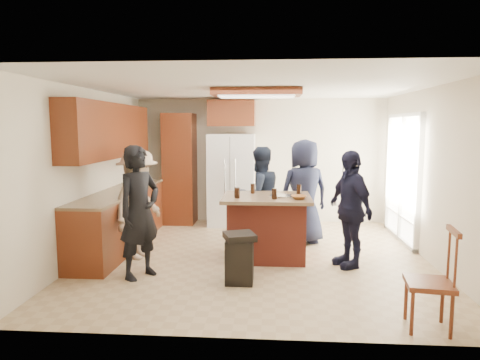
# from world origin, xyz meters

# --- Properties ---
(person_front_left) EXTENTS (0.72, 0.77, 1.71)m
(person_front_left) POSITION_xyz_m (-1.46, -0.95, 0.85)
(person_front_left) COLOR black
(person_front_left) RESTS_ON ground
(person_behind_left) EXTENTS (0.92, 0.84, 1.62)m
(person_behind_left) POSITION_xyz_m (0.03, 0.75, 0.81)
(person_behind_left) COLOR #1C2438
(person_behind_left) RESTS_ON ground
(person_behind_right) EXTENTS (0.99, 0.82, 1.74)m
(person_behind_right) POSITION_xyz_m (0.77, 0.83, 0.87)
(person_behind_right) COLOR #181C31
(person_behind_right) RESTS_ON ground
(person_side_right) EXTENTS (0.80, 1.06, 1.62)m
(person_side_right) POSITION_xyz_m (1.31, -0.32, 0.81)
(person_side_right) COLOR black
(person_side_right) RESTS_ON ground
(person_counter) EXTENTS (0.74, 1.14, 1.62)m
(person_counter) POSITION_xyz_m (-1.72, -0.15, 0.81)
(person_counter) COLOR tan
(person_counter) RESTS_ON ground
(left_cabinetry) EXTENTS (0.64, 3.00, 2.30)m
(left_cabinetry) POSITION_xyz_m (-2.24, 0.40, 0.96)
(left_cabinetry) COLOR maroon
(left_cabinetry) RESTS_ON ground
(back_wall_units) EXTENTS (1.80, 0.60, 2.45)m
(back_wall_units) POSITION_xyz_m (-1.33, 2.20, 1.38)
(back_wall_units) COLOR maroon
(back_wall_units) RESTS_ON ground
(refrigerator) EXTENTS (0.90, 0.76, 1.80)m
(refrigerator) POSITION_xyz_m (-0.55, 2.12, 0.90)
(refrigerator) COLOR white
(refrigerator) RESTS_ON ground
(kitchen_island) EXTENTS (1.28, 1.03, 0.93)m
(kitchen_island) POSITION_xyz_m (0.16, -0.02, 0.47)
(kitchen_island) COLOR maroon
(kitchen_island) RESTS_ON ground
(island_items) EXTENTS (1.02, 0.63, 0.15)m
(island_items) POSITION_xyz_m (0.32, -0.12, 0.97)
(island_items) COLOR silver
(island_items) RESTS_ON kitchen_island
(trash_bin) EXTENTS (0.46, 0.46, 0.63)m
(trash_bin) POSITION_xyz_m (-0.16, -1.07, 0.32)
(trash_bin) COLOR black
(trash_bin) RESTS_ON ground
(spindle_chair) EXTENTS (0.47, 0.47, 0.99)m
(spindle_chair) POSITION_xyz_m (1.75, -2.18, 0.45)
(spindle_chair) COLOR maroon
(spindle_chair) RESTS_ON ground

